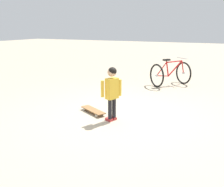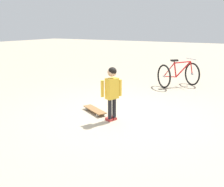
# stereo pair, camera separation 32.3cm
# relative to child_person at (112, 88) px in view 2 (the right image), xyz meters

# --- Properties ---
(ground_plane) EXTENTS (50.00, 50.00, 0.00)m
(ground_plane) POSITION_rel_child_person_xyz_m (-0.35, 0.05, -0.66)
(ground_plane) COLOR tan
(child_person) EXTENTS (0.29, 0.32, 1.06)m
(child_person) POSITION_rel_child_person_xyz_m (0.00, 0.00, 0.00)
(child_person) COLOR black
(child_person) RESTS_ON ground
(skateboard) EXTENTS (0.48, 0.70, 0.07)m
(skateboard) POSITION_rel_child_person_xyz_m (-0.21, -0.55, -0.60)
(skateboard) COLOR olive
(skateboard) RESTS_ON ground
(bicycle_mid) EXTENTS (1.28, 1.23, 0.85)m
(bicycle_mid) POSITION_rel_child_person_xyz_m (-3.43, 0.38, -0.28)
(bicycle_mid) COLOR black
(bicycle_mid) RESTS_ON ground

